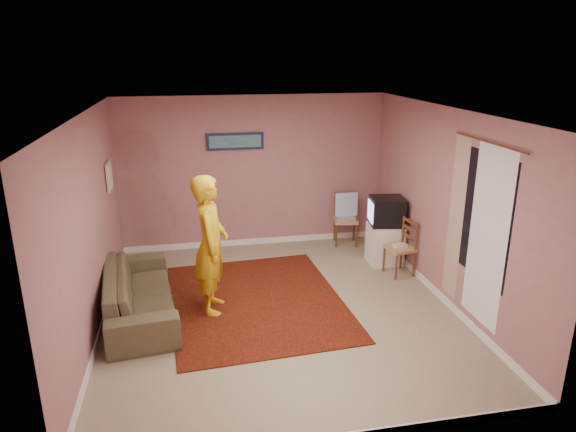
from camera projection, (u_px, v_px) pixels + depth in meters
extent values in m
plane|color=tan|center=(280.00, 310.00, 6.81)|extent=(5.00, 5.00, 0.00)
cube|color=#A66D70|center=(254.00, 173.00, 8.75)|extent=(4.50, 0.02, 2.60)
cube|color=#A66D70|center=(334.00, 312.00, 4.07)|extent=(4.50, 0.02, 2.60)
cube|color=#A66D70|center=(90.00, 228.00, 6.00)|extent=(0.02, 5.00, 2.60)
cube|color=#A66D70|center=(446.00, 207.00, 6.82)|extent=(0.02, 5.00, 2.60)
cube|color=white|center=(279.00, 112.00, 6.01)|extent=(4.50, 5.00, 0.02)
cube|color=white|center=(255.00, 241.00, 9.12)|extent=(4.50, 0.02, 0.10)
cube|color=white|center=(103.00, 323.00, 6.39)|extent=(0.02, 5.00, 0.10)
cube|color=white|center=(436.00, 292.00, 7.20)|extent=(0.02, 5.00, 0.10)
cube|color=black|center=(483.00, 217.00, 5.93)|extent=(0.01, 1.10, 1.50)
cube|color=white|center=(487.00, 238.00, 5.85)|extent=(0.01, 0.75, 2.10)
cube|color=beige|center=(456.00, 219.00, 6.50)|extent=(0.01, 0.35, 2.10)
cylinder|color=brown|center=(489.00, 142.00, 5.66)|extent=(0.02, 1.40, 0.02)
cube|color=#141737|center=(235.00, 141.00, 8.49)|extent=(0.95, 0.03, 0.28)
cube|color=#2C547A|center=(235.00, 142.00, 8.47)|extent=(0.86, 0.01, 0.20)
cube|color=beige|center=(109.00, 176.00, 7.42)|extent=(0.03, 0.38, 0.42)
cube|color=silver|center=(110.00, 176.00, 7.43)|extent=(0.01, 0.30, 0.34)
cube|color=black|center=(256.00, 301.00, 7.05)|extent=(2.47, 3.00, 0.02)
cube|color=white|center=(385.00, 243.00, 8.25)|extent=(0.51, 0.46, 0.65)
cube|color=black|center=(387.00, 211.00, 8.08)|extent=(0.57, 0.53, 0.44)
cube|color=#8CB2F2|center=(371.00, 211.00, 8.07)|extent=(0.07, 0.37, 0.31)
cube|color=tan|center=(346.00, 220.00, 9.02)|extent=(0.47, 0.46, 0.05)
cube|color=brown|center=(346.00, 208.00, 8.94)|extent=(0.41, 0.11, 0.47)
cube|color=#BCBCC1|center=(346.00, 217.00, 9.00)|extent=(0.39, 0.33, 0.06)
cube|color=#9BC7FF|center=(346.00, 204.00, 8.93)|extent=(0.39, 0.05, 0.41)
cube|color=tan|center=(400.00, 248.00, 7.79)|extent=(0.44, 0.46, 0.05)
cube|color=brown|center=(401.00, 234.00, 7.72)|extent=(0.11, 0.39, 0.45)
cube|color=silver|center=(400.00, 246.00, 7.78)|extent=(0.21, 0.17, 0.04)
imported|color=brown|center=(139.00, 293.00, 6.61)|extent=(1.07, 2.20, 0.62)
imported|color=gold|center=(211.00, 245.00, 6.55)|extent=(0.52, 0.72, 1.83)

